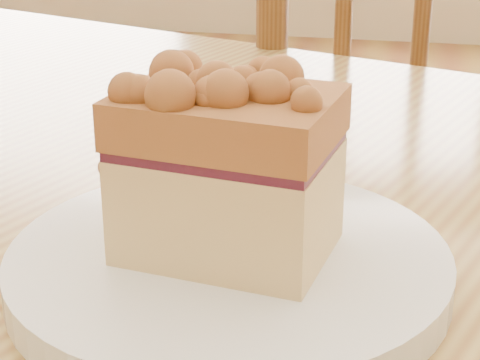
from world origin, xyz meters
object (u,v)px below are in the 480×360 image
object	(u,v)px
cafe_table_main	(164,293)
plate	(229,267)
cake_slice	(227,158)
cafe_chair_main	(375,179)

from	to	relation	value
cafe_table_main	plate	world-z (taller)	plate
cake_slice	plate	bearing A→B (deg)	-48.85
plate	cake_slice	size ratio (longest dim) A/B	1.91
cafe_chair_main	cake_slice	bearing A→B (deg)	68.74
plate	cake_slice	distance (m)	0.06
cafe_chair_main	cake_slice	size ratio (longest dim) A/B	7.84
cafe_chair_main	cake_slice	distance (m)	0.84
cafe_table_main	cafe_chair_main	distance (m)	0.68
plate	cafe_table_main	bearing A→B (deg)	121.27
cafe_chair_main	cake_slice	xyz separation A→B (m)	(-0.05, -0.78, 0.32)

